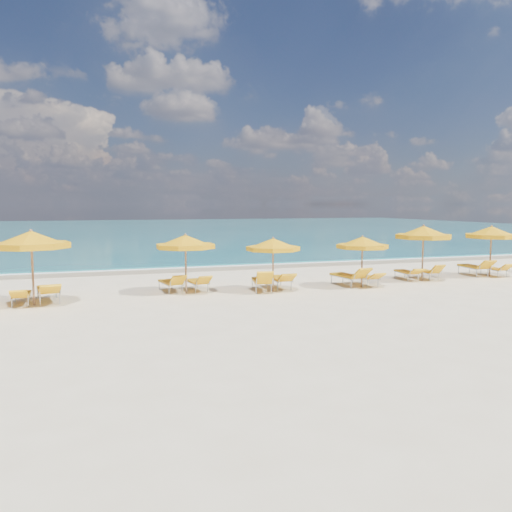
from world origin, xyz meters
name	(u,v)px	position (x,y,z in m)	size (l,w,h in m)	color
ground_plane	(268,290)	(0.00, 0.00, 0.00)	(120.00, 120.00, 0.00)	beige
ocean	(146,230)	(0.00, 48.00, 0.00)	(120.00, 80.00, 0.30)	#146871
wet_sand_band	(222,268)	(0.00, 7.40, 0.00)	(120.00, 2.60, 0.01)	tan
foam_line	(218,266)	(0.00, 8.20, 0.00)	(120.00, 1.20, 0.03)	white
whitecap_near	(101,254)	(-6.00, 17.00, 0.00)	(14.00, 0.36, 0.05)	white
whitecap_far	(263,242)	(8.00, 24.00, 0.00)	(18.00, 0.30, 0.05)	white
umbrella_2	(31,240)	(-8.35, -0.25, 2.16)	(2.86, 2.86, 2.53)	#996F4C
umbrella_3	(185,242)	(-3.14, 0.38, 1.93)	(2.91, 2.91, 2.26)	#996F4C
umbrella_4	(273,245)	(0.12, -0.23, 1.79)	(2.74, 2.74, 2.10)	#996F4C
umbrella_5	(362,243)	(3.85, -0.46, 1.80)	(2.71, 2.71, 2.11)	#996F4C
umbrella_6	(423,233)	(7.27, 0.27, 2.10)	(3.12, 3.12, 2.47)	#996F4C
umbrella_7	(491,233)	(11.02, 0.34, 2.04)	(2.92, 2.92, 2.39)	#996F4C
lounger_2_left	(22,299)	(-8.75, -0.04, 0.20)	(0.60, 1.69, 0.66)	#A5A8AD
lounger_2_right	(48,295)	(-7.93, 0.20, 0.25)	(0.97, 2.16, 0.80)	#A5A8AD
lounger_3_left	(171,286)	(-3.63, 0.90, 0.21)	(0.90, 1.80, 0.77)	#A5A8AD
lounger_3_right	(197,285)	(-2.63, 0.85, 0.20)	(0.80, 1.74, 0.72)	#A5A8AD
lounger_4_left	(262,285)	(-0.27, -0.05, 0.24)	(0.98, 1.95, 0.93)	#A5A8AD
lounger_4_right	(280,282)	(0.62, 0.35, 0.23)	(0.69, 1.94, 0.76)	#A5A8AD
lounger_5_left	(348,280)	(3.48, 0.02, 0.25)	(0.98, 2.08, 0.89)	#A5A8AD
lounger_5_right	(366,280)	(4.28, -0.05, 0.21)	(0.65, 1.78, 0.66)	#A5A8AD
lounger_6_left	(407,275)	(6.80, 0.70, 0.20)	(0.66, 1.76, 0.63)	#A5A8AD
lounger_6_right	(427,274)	(7.82, 0.67, 0.20)	(0.57, 1.62, 0.76)	#A5A8AD
lounger_7_left	(474,270)	(10.61, 0.91, 0.24)	(0.81, 2.04, 0.87)	#A5A8AD
lounger_7_right	(494,271)	(11.44, 0.51, 0.20)	(0.57, 1.65, 0.69)	#A5A8AD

